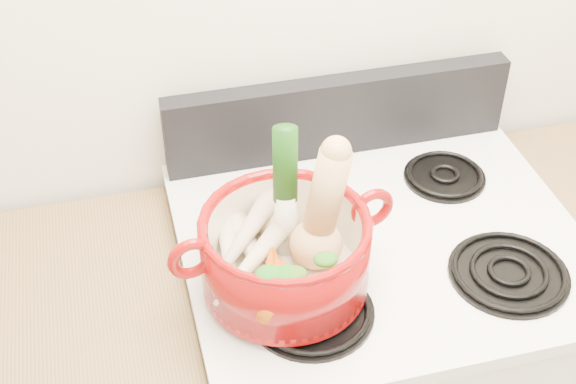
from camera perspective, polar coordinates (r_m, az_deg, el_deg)
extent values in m
cube|color=silver|center=(1.59, 6.68, -3.53)|extent=(0.78, 0.67, 0.03)
cube|color=black|center=(1.75, 3.63, 5.48)|extent=(0.76, 0.05, 0.18)
cylinder|color=black|center=(1.42, 1.66, -8.39)|extent=(0.22, 0.22, 0.02)
cylinder|color=black|center=(1.54, 15.44, -5.49)|extent=(0.22, 0.22, 0.02)
cylinder|color=black|center=(1.63, -1.19, -0.83)|extent=(0.17, 0.17, 0.02)
cylinder|color=black|center=(1.74, 11.09, 1.19)|extent=(0.17, 0.17, 0.02)
cylinder|color=maroon|center=(1.40, -0.20, -4.39)|extent=(0.34, 0.34, 0.15)
torus|color=maroon|center=(1.33, -6.89, -4.72)|extent=(0.08, 0.03, 0.08)
torus|color=maroon|center=(1.43, 6.02, -1.14)|extent=(0.08, 0.03, 0.08)
cylinder|color=silver|center=(1.38, -0.18, 0.16)|extent=(0.05, 0.05, 0.28)
ellipsoid|color=tan|center=(1.49, -1.03, -2.16)|extent=(0.10, 0.08, 0.05)
cone|color=beige|center=(1.43, -2.30, -4.58)|extent=(0.07, 0.21, 0.06)
cone|color=beige|center=(1.42, -4.22, -4.57)|extent=(0.07, 0.20, 0.06)
cone|color=beige|center=(1.44, -3.08, -3.48)|extent=(0.08, 0.21, 0.06)
cone|color=beige|center=(1.39, -2.77, -5.07)|extent=(0.18, 0.16, 0.06)
cone|color=beige|center=(1.42, -3.17, -3.19)|extent=(0.19, 0.21, 0.07)
cone|color=#DC610B|center=(1.39, -0.71, -6.38)|extent=(0.05, 0.17, 0.05)
cone|color=#CA420A|center=(1.38, -0.71, -6.05)|extent=(0.05, 0.17, 0.05)
cone|color=#C24409|center=(1.39, 0.07, -5.73)|extent=(0.11, 0.16, 0.05)
cone|color=#C05B09|center=(1.36, -1.38, -6.49)|extent=(0.08, 0.16, 0.05)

